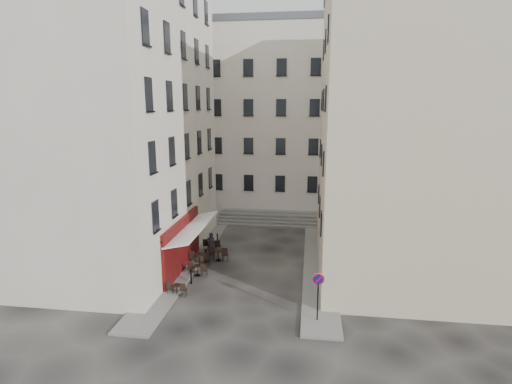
% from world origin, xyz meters
% --- Properties ---
extents(ground, '(90.00, 90.00, 0.00)m').
position_xyz_m(ground, '(0.00, 0.00, 0.00)').
color(ground, black).
rests_on(ground, ground).
extents(sidewalk_left, '(2.00, 22.00, 0.12)m').
position_xyz_m(sidewalk_left, '(-4.50, 4.00, 0.06)').
color(sidewalk_left, slate).
rests_on(sidewalk_left, ground).
extents(sidewalk_right, '(2.00, 18.00, 0.12)m').
position_xyz_m(sidewalk_right, '(4.50, 3.00, 0.06)').
color(sidewalk_right, slate).
rests_on(sidewalk_right, ground).
extents(building_left, '(12.20, 16.20, 20.60)m').
position_xyz_m(building_left, '(-10.50, 3.00, 10.31)').
color(building_left, beige).
rests_on(building_left, ground).
extents(building_right, '(12.20, 14.20, 18.60)m').
position_xyz_m(building_right, '(10.50, 3.50, 9.31)').
color(building_right, beige).
rests_on(building_right, ground).
extents(building_back, '(18.20, 10.20, 18.60)m').
position_xyz_m(building_back, '(-1.00, 19.00, 9.31)').
color(building_back, beige).
rests_on(building_back, ground).
extents(cafe_storefront, '(1.74, 7.30, 3.50)m').
position_xyz_m(cafe_storefront, '(-4.32, 1.00, 1.88)').
color(cafe_storefront, '#460A0A').
rests_on(cafe_storefront, ground).
extents(stone_steps, '(9.00, 3.15, 0.80)m').
position_xyz_m(stone_steps, '(0.00, 12.57, 0.40)').
color(stone_steps, '#62605D').
rests_on(stone_steps, ground).
extents(bollard_near, '(0.12, 0.12, 0.98)m').
position_xyz_m(bollard_near, '(-3.25, -1.00, 0.53)').
color(bollard_near, black).
rests_on(bollard_near, ground).
extents(bollard_mid, '(0.12, 0.12, 0.98)m').
position_xyz_m(bollard_mid, '(-3.25, 2.50, 0.53)').
color(bollard_mid, black).
rests_on(bollard_mid, ground).
extents(bollard_far, '(0.12, 0.12, 0.98)m').
position_xyz_m(bollard_far, '(-3.25, 6.00, 0.53)').
color(bollard_far, black).
rests_on(bollard_far, ground).
extents(no_parking_sign, '(0.60, 0.11, 2.61)m').
position_xyz_m(no_parking_sign, '(4.30, -4.41, 1.85)').
color(no_parking_sign, black).
rests_on(no_parking_sign, ground).
extents(bistro_table_a, '(1.15, 0.54, 0.81)m').
position_xyz_m(bistro_table_a, '(-3.60, -2.59, 0.41)').
color(bistro_table_a, black).
rests_on(bistro_table_a, ground).
extents(bistro_table_b, '(1.25, 0.59, 0.88)m').
position_xyz_m(bistro_table_b, '(-3.17, 0.18, 0.45)').
color(bistro_table_b, black).
rests_on(bistro_table_b, ground).
extents(bistro_table_c, '(1.41, 0.66, 0.99)m').
position_xyz_m(bistro_table_c, '(-3.50, 1.89, 0.51)').
color(bistro_table_c, black).
rests_on(bistro_table_c, ground).
extents(bistro_table_d, '(1.41, 0.66, 0.99)m').
position_xyz_m(bistro_table_d, '(-2.44, 2.88, 0.51)').
color(bistro_table_d, black).
rests_on(bistro_table_d, ground).
extents(bistro_table_e, '(1.32, 0.62, 0.93)m').
position_xyz_m(bistro_table_e, '(-3.32, 4.57, 0.48)').
color(bistro_table_e, black).
rests_on(bistro_table_e, ground).
extents(pedestrian, '(0.75, 0.65, 1.74)m').
position_xyz_m(pedestrian, '(-3.20, 3.79, 0.87)').
color(pedestrian, '#222328').
rests_on(pedestrian, ground).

